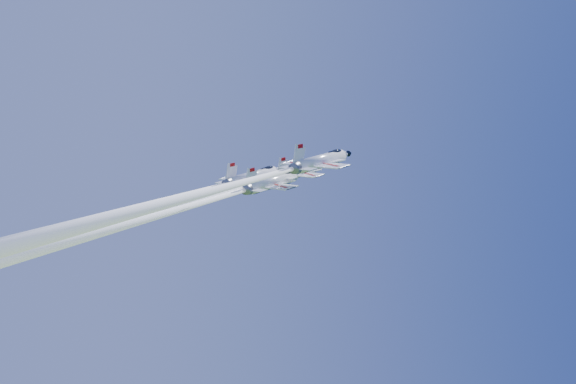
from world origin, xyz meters
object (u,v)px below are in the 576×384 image
object	(u,v)px
jet_left	(165,200)
jet_right	(210,192)
jet_lead	(233,190)
jet_slot	(165,213)

from	to	relation	value
jet_left	jet_right	world-z (taller)	jet_right
jet_lead	jet_slot	world-z (taller)	jet_lead
jet_lead	jet_left	distance (m)	10.64
jet_lead	jet_slot	bearing A→B (deg)	-92.03
jet_lead	jet_right	bearing A→B (deg)	-62.26
jet_left	jet_slot	xyz separation A→B (m)	(-1.00, -7.93, -3.31)
jet_lead	jet_right	xyz separation A→B (m)	(-6.64, -14.09, -3.44)
jet_right	jet_slot	size ratio (longest dim) A/B	1.10
jet_right	jet_slot	world-z (taller)	jet_right
jet_left	jet_right	xyz separation A→B (m)	(3.75, -14.05, -1.15)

